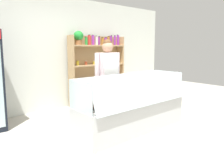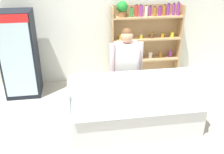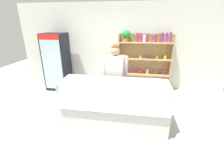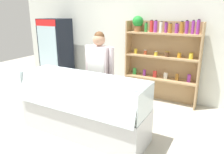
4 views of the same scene
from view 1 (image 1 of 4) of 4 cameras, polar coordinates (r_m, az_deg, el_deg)
name	(u,v)px [view 1 (image 1 of 4)]	position (r m, az deg, el deg)	size (l,w,h in m)	color
ground_plane	(123,130)	(4.10, 2.89, -13.65)	(12.00, 12.00, 0.00)	#B7B2A3
back_wall	(65,53)	(5.57, -12.18, 6.11)	(6.80, 0.10, 2.70)	silver
shelving_unit	(96,63)	(5.80, -4.31, 3.60)	(1.62, 0.29, 1.89)	tan
deli_display_case	(131,113)	(4.01, 5.11, -9.41)	(2.17, 0.73, 1.01)	silver
shop_clerk	(108,74)	(4.28, -1.11, 0.78)	(0.60, 0.25, 1.65)	#383D51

